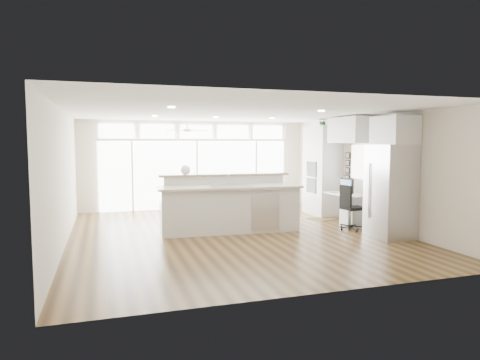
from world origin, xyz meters
name	(u,v)px	position (x,y,z in m)	size (l,w,h in m)	color
floor	(234,234)	(0.00, 0.00, -0.01)	(7.00, 8.00, 0.02)	#3D2912
ceiling	(233,112)	(0.00, 0.00, 2.70)	(7.00, 8.00, 0.02)	white
wall_back	(196,165)	(0.00, 4.00, 1.35)	(7.00, 0.04, 2.70)	beige
wall_front	(320,195)	(0.00, -4.00, 1.35)	(7.00, 0.04, 2.70)	beige
wall_left	(63,178)	(-3.50, 0.00, 1.35)	(0.04, 8.00, 2.70)	beige
wall_right	(369,171)	(3.50, 0.00, 1.35)	(0.04, 8.00, 2.70)	beige
glass_wall	(197,175)	(0.00, 3.94, 1.05)	(5.80, 0.06, 2.08)	white
transom_row	(196,132)	(0.00, 3.94, 2.38)	(5.90, 0.06, 0.40)	white
desk_window	(361,162)	(3.46, 0.30, 1.55)	(0.04, 0.85, 0.85)	white
ceiling_fan	(187,127)	(-0.50, 2.80, 2.48)	(1.16, 1.16, 0.32)	white
recessed_lights	(231,114)	(0.00, 0.20, 2.68)	(3.40, 3.00, 0.02)	beige
oven_cabinet	(322,170)	(3.17, 1.80, 1.25)	(0.64, 1.20, 2.50)	silver
desk_nook	(349,209)	(3.13, 0.30, 0.38)	(0.72, 1.30, 0.76)	silver
upper_cabinets	(352,130)	(3.17, 0.30, 2.35)	(0.64, 1.30, 0.64)	silver
refrigerator	(390,191)	(3.11, -1.35, 1.00)	(0.76, 0.90, 2.00)	silver
fridge_cabinet	(395,130)	(3.17, -1.35, 2.30)	(0.64, 0.90, 0.60)	silver
framed_photos	(348,167)	(3.46, 0.92, 1.40)	(0.06, 0.22, 0.80)	black
kitchen_island	(230,203)	(-0.01, 0.28, 0.65)	(3.26, 1.23, 1.30)	silver
rug	(326,218)	(2.93, 1.09, 0.01)	(0.79, 0.57, 0.01)	#3C2813
office_chair	(353,207)	(2.80, -0.39, 0.52)	(0.54, 0.50, 1.04)	black
fishbowl	(186,170)	(-0.94, 0.73, 1.41)	(0.23, 0.23, 0.23)	white
monitor	(346,186)	(3.05, 0.30, 0.97)	(0.08, 0.50, 0.41)	black
keyboard	(340,194)	(2.88, 0.30, 0.77)	(0.11, 0.28, 0.01)	silver
potted_plant	(323,122)	(3.17, 1.80, 2.62)	(0.28, 0.31, 0.24)	#2A6129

